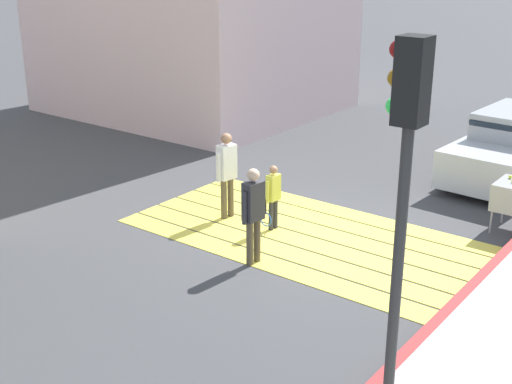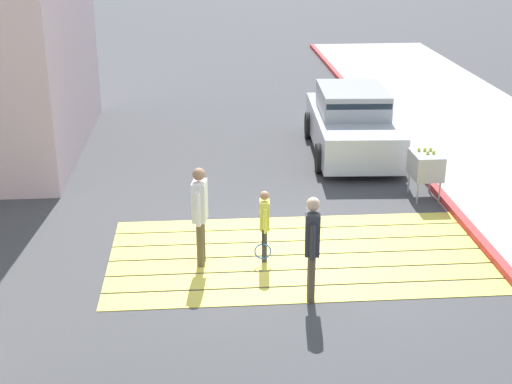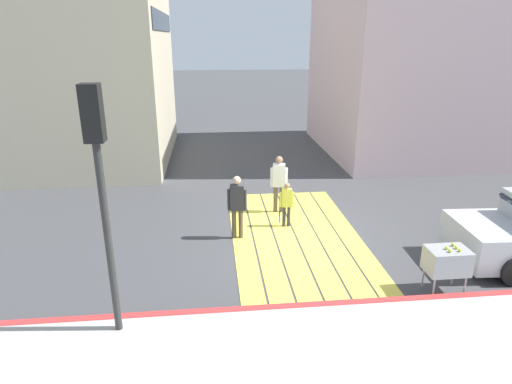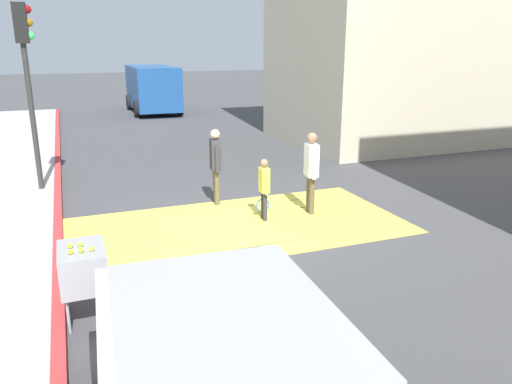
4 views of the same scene
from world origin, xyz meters
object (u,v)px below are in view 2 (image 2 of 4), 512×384
object	(u,v)px
pedestrian_adult_lead	(312,241)
pedestrian_adult_trailing	(200,209)
pedestrian_child_with_racket	(264,222)
car_parked_near_curb	(352,124)
tennis_ball_cart	(426,165)

from	to	relation	value
pedestrian_adult_lead	pedestrian_adult_trailing	world-z (taller)	pedestrian_adult_trailing
pedestrian_adult_trailing	pedestrian_child_with_racket	xyz separation A→B (m)	(-1.05, -0.04, -0.29)
car_parked_near_curb	tennis_ball_cart	world-z (taller)	car_parked_near_curb
tennis_ball_cart	pedestrian_adult_trailing	distance (m)	5.28
pedestrian_adult_trailing	car_parked_near_curb	bearing A→B (deg)	-122.91
car_parked_near_curb	pedestrian_adult_lead	distance (m)	7.24
pedestrian_adult_lead	pedestrian_child_with_racket	bearing A→B (deg)	-66.61
car_parked_near_curb	pedestrian_adult_trailing	distance (m)	6.73
car_parked_near_curb	pedestrian_child_with_racket	xyz separation A→B (m)	(2.60, 5.60, -0.04)
pedestrian_adult_lead	pedestrian_child_with_racket	xyz separation A→B (m)	(0.58, -1.35, -0.27)
car_parked_near_curb	tennis_ball_cart	distance (m)	3.12
car_parked_near_curb	tennis_ball_cart	xyz separation A→B (m)	(-0.90, 2.99, -0.04)
tennis_ball_cart	pedestrian_adult_lead	distance (m)	4.92
car_parked_near_curb	pedestrian_adult_lead	bearing A→B (deg)	73.78
tennis_ball_cart	pedestrian_adult_trailing	size ratio (longest dim) A/B	0.60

